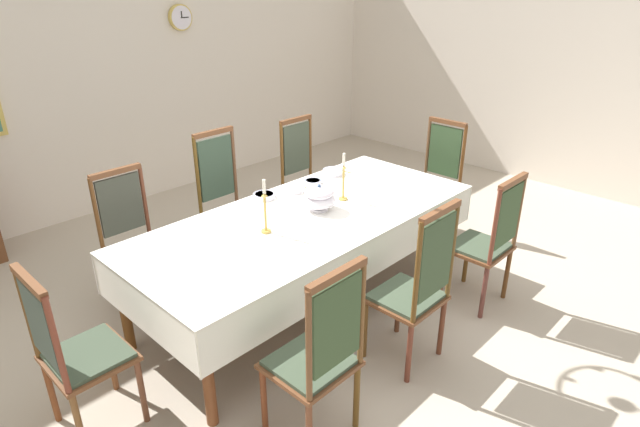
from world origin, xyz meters
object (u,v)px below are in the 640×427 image
(dining_table, at_px, (307,224))
(chair_north_a, at_px, (134,238))
(chair_north_b, at_px, (227,200))
(bowl_near_right, at_px, (294,188))
(chair_head_east, at_px, (436,179))
(chair_north_c, at_px, (305,175))
(bowl_far_right, at_px, (264,195))
(bowl_near_left, at_px, (333,171))
(candlestick_west, at_px, (265,211))
(candlestick_east, at_px, (343,181))
(spoon_secondary, at_px, (302,186))
(chair_south_a, at_px, (319,354))
(chair_head_west, at_px, (74,350))
(chair_south_b, at_px, (416,287))
(mounted_clock, at_px, (180,17))
(spoon_primary, at_px, (340,170))
(chair_south_c, at_px, (488,240))
(bowl_far_left, at_px, (313,182))
(soup_tureen, at_px, (319,198))

(dining_table, xyz_separation_m, chair_north_a, (-0.90, 0.99, -0.14))
(chair_north_b, bearing_deg, bowl_near_right, 114.76)
(chair_north_a, height_order, chair_head_east, chair_head_east)
(chair_north_c, distance_m, bowl_far_right, 1.11)
(bowl_near_left, bearing_deg, bowl_far_right, 178.08)
(candlestick_west, height_order, bowl_far_right, candlestick_west)
(candlestick_east, bearing_deg, chair_north_b, 112.52)
(bowl_near_right, bearing_deg, spoon_secondary, 12.14)
(chair_south_a, distance_m, chair_head_west, 1.32)
(dining_table, height_order, chair_north_b, chair_north_b)
(candlestick_east, xyz_separation_m, bowl_near_left, (0.38, 0.45, -0.13))
(spoon_secondary, bearing_deg, chair_head_east, -8.41)
(dining_table, relative_size, chair_north_a, 2.53)
(chair_head_west, relative_size, chair_head_east, 0.93)
(chair_south_b, xyz_separation_m, mounted_clock, (0.93, 3.91, 1.39))
(spoon_primary, relative_size, mounted_clock, 0.63)
(chair_head_west, height_order, candlestick_east, candlestick_east)
(chair_north_b, relative_size, spoon_secondary, 6.82)
(candlestick_west, xyz_separation_m, bowl_far_right, (0.39, 0.48, -0.14))
(bowl_far_right, height_order, spoon_primary, bowl_far_right)
(chair_south_c, height_order, bowl_far_right, chair_south_c)
(candlestick_east, distance_m, spoon_secondary, 0.47)
(dining_table, height_order, bowl_near_left, bowl_near_left)
(chair_south_b, height_order, mounted_clock, mounted_clock)
(dining_table, relative_size, bowl_far_right, 15.27)
(chair_south_a, distance_m, bowl_near_right, 1.84)
(chair_head_east, relative_size, spoon_secondary, 6.44)
(chair_north_a, bearing_deg, chair_north_c, -179.90)
(chair_north_a, relative_size, chair_south_c, 1.00)
(chair_south_b, height_order, bowl_far_right, chair_south_b)
(bowl_near_right, distance_m, bowl_far_left, 0.23)
(bowl_far_right, bearing_deg, chair_south_b, -90.10)
(chair_head_east, bearing_deg, dining_table, 90.00)
(chair_north_a, relative_size, bowl_far_right, 6.04)
(chair_south_a, xyz_separation_m, spoon_primary, (1.80, 1.47, 0.20))
(bowl_far_left, bearing_deg, chair_south_c, -71.56)
(dining_table, distance_m, soup_tureen, 0.21)
(chair_head_west, bearing_deg, bowl_near_left, 100.07)
(spoon_primary, bearing_deg, candlestick_west, -165.77)
(dining_table, relative_size, bowl_near_right, 15.67)
(candlestick_east, bearing_deg, bowl_near_right, 109.24)
(dining_table, height_order, mounted_clock, mounted_clock)
(soup_tureen, height_order, bowl_near_right, soup_tureen)
(dining_table, bearing_deg, candlestick_west, -180.00)
(mounted_clock, bearing_deg, bowl_far_right, -110.80)
(bowl_far_left, bearing_deg, bowl_far_right, 172.80)
(chair_head_west, relative_size, spoon_secondary, 6.02)
(chair_south_b, xyz_separation_m, bowl_near_left, (0.79, 1.45, 0.21))
(spoon_primary, bearing_deg, chair_head_east, -34.52)
(chair_north_c, bearing_deg, spoon_secondary, 43.88)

